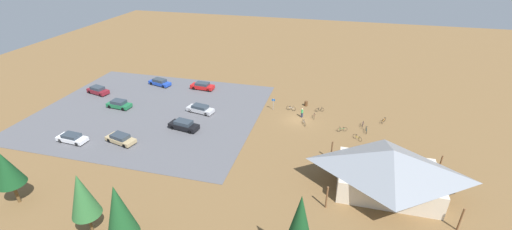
% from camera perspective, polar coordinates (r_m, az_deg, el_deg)
% --- Properties ---
extents(ground, '(160.00, 160.00, 0.00)m').
position_cam_1_polar(ground, '(56.81, 7.20, -0.82)').
color(ground, brown).
rests_on(ground, ground).
extents(parking_lot_asphalt, '(37.67, 31.54, 0.05)m').
position_cam_1_polar(parking_lot_asphalt, '(61.96, -17.34, 0.62)').
color(parking_lot_asphalt, '#56565B').
rests_on(parking_lot_asphalt, ground).
extents(bike_pavilion, '(13.77, 9.98, 5.64)m').
position_cam_1_polar(bike_pavilion, '(42.61, 21.54, -8.33)').
color(bike_pavilion, beige).
rests_on(bike_pavilion, ground).
extents(trash_bin, '(0.60, 0.60, 0.90)m').
position_cam_1_polar(trash_bin, '(61.58, 8.40, 1.91)').
color(trash_bin, brown).
rests_on(trash_bin, ground).
extents(lot_sign, '(0.56, 0.08, 2.20)m').
position_cam_1_polar(lot_sign, '(59.14, 2.93, 2.11)').
color(lot_sign, '#99999E').
rests_on(lot_sign, ground).
extents(pine_mideast, '(2.84, 2.84, 7.33)m').
position_cam_1_polar(pine_mideast, '(37.33, -27.20, -11.89)').
color(pine_mideast, brown).
rests_on(pine_mideast, ground).
extents(pine_midwest, '(2.68, 2.68, 8.77)m').
position_cam_1_polar(pine_midwest, '(29.74, 7.37, -17.68)').
color(pine_midwest, brown).
rests_on(pine_midwest, ground).
extents(pine_far_west, '(2.89, 2.89, 8.24)m').
position_cam_1_polar(pine_far_west, '(33.26, -22.05, -14.71)').
color(pine_far_west, brown).
rests_on(pine_far_west, ground).
extents(pine_east, '(3.05, 3.05, 6.62)m').
position_cam_1_polar(pine_east, '(46.00, -36.40, -7.31)').
color(pine_east, brown).
rests_on(pine_east, ground).
extents(bicycle_green_edge_north, '(1.56, 0.76, 0.84)m').
position_cam_1_polar(bicycle_green_edge_north, '(54.54, 14.25, -2.35)').
color(bicycle_green_edge_north, black).
rests_on(bicycle_green_edge_north, ground).
extents(bicycle_black_yard_right, '(1.53, 0.65, 0.83)m').
position_cam_1_polar(bicycle_black_yard_right, '(59.93, 10.62, 0.87)').
color(bicycle_black_yard_right, black).
rests_on(bicycle_black_yard_right, ground).
extents(bicycle_purple_back_row, '(0.48, 1.71, 0.85)m').
position_cam_1_polar(bicycle_purple_back_row, '(56.85, 17.51, -1.50)').
color(bicycle_purple_back_row, black).
rests_on(bicycle_purple_back_row, ground).
extents(bicycle_white_lone_east, '(1.70, 0.48, 0.84)m').
position_cam_1_polar(bicycle_white_lone_east, '(59.64, 5.91, 1.13)').
color(bicycle_white_lone_east, black).
rests_on(bicycle_white_lone_east, ground).
extents(bicycle_teal_near_sign, '(0.48, 1.75, 0.81)m').
position_cam_1_polar(bicycle_teal_near_sign, '(55.41, 18.02, -2.40)').
color(bicycle_teal_near_sign, black).
rests_on(bicycle_teal_near_sign, ground).
extents(bicycle_red_mid_cluster, '(0.48, 1.73, 0.81)m').
position_cam_1_polar(bicycle_red_mid_cluster, '(57.68, 9.75, -0.15)').
color(bicycle_red_mid_cluster, black).
rests_on(bicycle_red_mid_cluster, ground).
extents(bicycle_orange_edge_south, '(0.81, 1.62, 0.83)m').
position_cam_1_polar(bicycle_orange_edge_south, '(59.22, 20.66, -0.86)').
color(bicycle_orange_edge_south, black).
rests_on(bicycle_orange_edge_south, ground).
extents(bicycle_yellow_yard_front, '(1.30, 1.17, 0.82)m').
position_cam_1_polar(bicycle_yellow_yard_front, '(52.94, 16.65, -3.67)').
color(bicycle_yellow_yard_front, black).
rests_on(bicycle_yellow_yard_front, ground).
extents(bicycle_silver_yard_center, '(0.76, 1.46, 0.76)m').
position_cam_1_polar(bicycle_silver_yard_center, '(55.34, 8.06, -1.28)').
color(bicycle_silver_yard_center, black).
rests_on(bicycle_silver_yard_center, ground).
extents(car_maroon_back_corner, '(4.72, 2.81, 1.48)m').
position_cam_1_polar(car_maroon_back_corner, '(72.35, -25.02, 3.79)').
color(car_maroon_back_corner, maroon).
rests_on(car_maroon_back_corner, parking_lot_asphalt).
extents(car_green_near_entry, '(4.46, 2.25, 1.42)m').
position_cam_1_polar(car_green_near_entry, '(64.75, -22.01, 1.71)').
color(car_green_near_entry, '#1E6B3D').
rests_on(car_green_near_entry, parking_lot_asphalt).
extents(car_silver_front_row, '(5.00, 2.64, 1.33)m').
position_cam_1_polar(car_silver_front_row, '(59.20, -9.33, 1.03)').
color(car_silver_front_row, '#BCBCC1').
rests_on(car_silver_front_row, parking_lot_asphalt).
extents(car_black_far_end, '(5.03, 2.62, 1.48)m').
position_cam_1_polar(car_black_far_end, '(54.42, -12.03, -1.66)').
color(car_black_far_end, black).
rests_on(car_black_far_end, parking_lot_asphalt).
extents(car_blue_mid_lot, '(5.03, 2.92, 1.36)m').
position_cam_1_polar(car_blue_mid_lot, '(72.30, -15.86, 5.33)').
color(car_blue_mid_lot, '#1E42B2').
rests_on(car_blue_mid_lot, parking_lot_asphalt).
extents(car_red_second_row, '(4.74, 2.09, 1.41)m').
position_cam_1_polar(car_red_second_row, '(68.46, -8.99, 4.84)').
color(car_red_second_row, red).
rests_on(car_red_second_row, parking_lot_asphalt).
extents(car_tan_end_stall, '(4.92, 2.87, 1.33)m').
position_cam_1_polar(car_tan_end_stall, '(53.66, -21.79, -3.70)').
color(car_tan_end_stall, tan).
rests_on(car_tan_end_stall, parking_lot_asphalt).
extents(car_white_inner_stall, '(4.64, 2.05, 1.27)m').
position_cam_1_polar(car_white_inner_stall, '(56.92, -28.51, -3.40)').
color(car_white_inner_stall, white).
rests_on(car_white_inner_stall, parking_lot_asphalt).
extents(visitor_at_bikes, '(0.36, 0.40, 1.65)m').
position_cam_1_polar(visitor_at_bikes, '(57.33, 7.74, 0.40)').
color(visitor_at_bikes, '#2D3347').
rests_on(visitor_at_bikes, ground).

